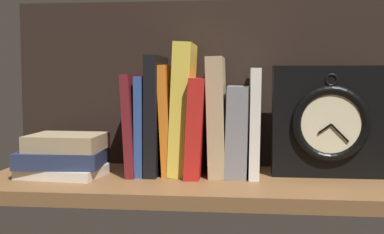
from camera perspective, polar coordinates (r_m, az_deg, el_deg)
The scene contains 13 objects.
ground_plane at distance 94.00cm, azimuth 0.38°, elevation -7.85°, with size 80.84×29.18×2.50cm, color brown.
back_panel at distance 105.71cm, azimuth 1.15°, elevation 3.87°, with size 80.84×1.20×35.33cm, color black.
book_maroon_dawkins at distance 99.12cm, azimuth -6.61°, elevation -0.74°, with size 1.66×15.82×19.68cm, color maroon.
book_blue_modern at distance 98.73cm, azimuth -5.50°, elevation -0.86°, with size 1.65×13.72×19.29cm, color #2D4C8E.
book_black_skeptic at distance 98.11cm, azimuth -4.18°, elevation 0.28°, with size 2.41×14.71×23.27cm, color black.
book_orange_pandolfini at distance 97.79cm, azimuth -2.79°, elevation -0.27°, with size 1.80×12.08×21.42cm, color orange.
book_yellow_seinlanguage at distance 97.21cm, azimuth -1.09°, elevation 0.98°, with size 3.45×12.54×25.75cm, color gold.
book_red_requiem at distance 97.12cm, azimuth 0.95°, elevation -1.04°, with size 2.89×16.92×18.92cm, color red.
book_tan_shortstories at distance 96.69cm, azimuth 2.93°, elevation 0.13°, with size 3.23×13.29×22.98cm, color tan.
book_gray_chess at distance 96.81cm, azimuth 5.29°, elevation -1.54°, with size 4.18×13.32×17.38cm, color gray.
book_white_catcher at distance 96.65cm, azimuth 7.29°, elevation -0.54°, with size 1.94×14.53×20.82cm, color silver.
framed_clock at distance 97.29cm, azimuth 15.64°, elevation -0.52°, with size 21.30×6.59×21.30cm.
book_stack_side at distance 98.78cm, azimuth -14.68°, elevation -4.36°, with size 16.67×14.10×8.04cm.
Camera 1 is at (9.25, -91.30, 19.11)cm, focal length 45.70 mm.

